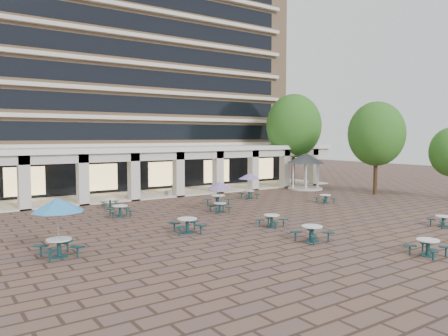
{
  "coord_description": "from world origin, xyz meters",
  "views": [
    {
      "loc": [
        -16.41,
        -21.64,
        5.33
      ],
      "look_at": [
        0.55,
        3.0,
        3.17
      ],
      "focal_mm": 35.0,
      "sensor_mm": 36.0,
      "label": 1
    }
  ],
  "objects_px": {
    "picnic_table_1": "(428,246)",
    "planter_left": "(137,193)",
    "planter_right": "(174,190)",
    "picnic_table_4": "(58,207)",
    "picnic_table_3": "(443,220)",
    "gazebo": "(306,162)"
  },
  "relations": [
    {
      "from": "picnic_table_1",
      "to": "planter_left",
      "type": "distance_m",
      "value": 24.18
    },
    {
      "from": "planter_right",
      "to": "picnic_table_4",
      "type": "bearing_deg",
      "value": -132.68
    },
    {
      "from": "planter_right",
      "to": "picnic_table_3",
      "type": "bearing_deg",
      "value": -71.92
    },
    {
      "from": "picnic_table_3",
      "to": "planter_left",
      "type": "relative_size",
      "value": 1.16
    },
    {
      "from": "picnic_table_1",
      "to": "picnic_table_3",
      "type": "height_order",
      "value": "picnic_table_1"
    },
    {
      "from": "planter_left",
      "to": "gazebo",
      "type": "bearing_deg",
      "value": -10.11
    },
    {
      "from": "picnic_table_4",
      "to": "planter_left",
      "type": "xyz_separation_m",
      "value": [
        10.0,
        14.75,
        -1.71
      ]
    },
    {
      "from": "picnic_table_4",
      "to": "gazebo",
      "type": "bearing_deg",
      "value": 18.33
    },
    {
      "from": "picnic_table_1",
      "to": "gazebo",
      "type": "bearing_deg",
      "value": 56.02
    },
    {
      "from": "picnic_table_1",
      "to": "planter_right",
      "type": "relative_size",
      "value": 1.12
    },
    {
      "from": "picnic_table_1",
      "to": "planter_left",
      "type": "xyz_separation_m",
      "value": [
        -3.65,
        23.9,
        0.08
      ]
    },
    {
      "from": "picnic_table_1",
      "to": "planter_left",
      "type": "height_order",
      "value": "planter_left"
    },
    {
      "from": "picnic_table_3",
      "to": "planter_left",
      "type": "height_order",
      "value": "planter_left"
    },
    {
      "from": "picnic_table_4",
      "to": "picnic_table_3",
      "type": "bearing_deg",
      "value": -21.91
    },
    {
      "from": "gazebo",
      "to": "planter_right",
      "type": "relative_size",
      "value": 2.6
    },
    {
      "from": "picnic_table_3",
      "to": "planter_right",
      "type": "relative_size",
      "value": 1.16
    },
    {
      "from": "picnic_table_1",
      "to": "picnic_table_4",
      "type": "relative_size",
      "value": 0.64
    },
    {
      "from": "gazebo",
      "to": "planter_left",
      "type": "relative_size",
      "value": 2.6
    },
    {
      "from": "picnic_table_4",
      "to": "gazebo",
      "type": "relative_size",
      "value": 0.67
    },
    {
      "from": "picnic_table_3",
      "to": "picnic_table_1",
      "type": "bearing_deg",
      "value": -134.58
    },
    {
      "from": "picnic_table_1",
      "to": "picnic_table_3",
      "type": "xyz_separation_m",
      "value": [
        6.76,
        3.02,
        -0.06
      ]
    },
    {
      "from": "picnic_table_4",
      "to": "planter_right",
      "type": "xyz_separation_m",
      "value": [
        13.6,
        14.75,
        -1.72
      ]
    }
  ]
}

